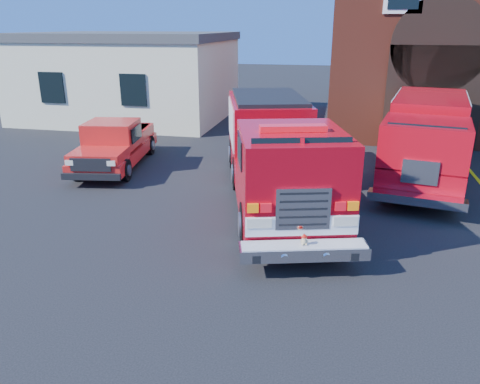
% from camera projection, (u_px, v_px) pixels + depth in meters
% --- Properties ---
extents(ground, '(100.00, 100.00, 0.00)m').
position_uv_depth(ground, '(250.00, 225.00, 11.66)').
color(ground, black).
rests_on(ground, ground).
extents(parking_stripe_far, '(0.12, 3.00, 0.01)m').
position_uv_depth(parking_stripe_far, '(464.00, 164.00, 16.82)').
color(parking_stripe_far, yellow).
rests_on(parking_stripe_far, ground).
extents(side_building, '(10.20, 8.20, 4.35)m').
position_uv_depth(side_building, '(130.00, 75.00, 24.65)').
color(side_building, beige).
rests_on(side_building, ground).
extents(fire_engine, '(4.63, 9.01, 2.67)m').
position_uv_depth(fire_engine, '(276.00, 152.00, 12.98)').
color(fire_engine, black).
rests_on(fire_engine, ground).
extents(pickup_truck, '(2.53, 5.22, 1.64)m').
position_uv_depth(pickup_truck, '(115.00, 145.00, 16.27)').
color(pickup_truck, black).
rests_on(pickup_truck, ground).
extents(secondary_truck, '(3.66, 7.88, 2.46)m').
position_uv_depth(secondary_truck, '(426.00, 136.00, 15.05)').
color(secondary_truck, black).
rests_on(secondary_truck, ground).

